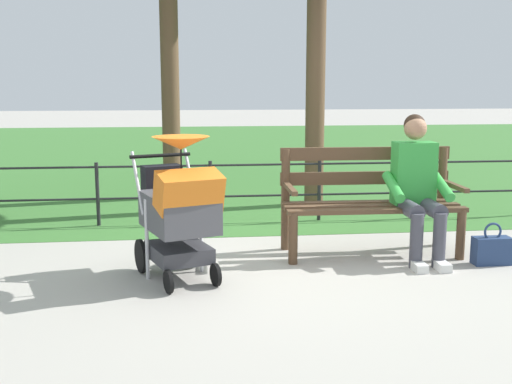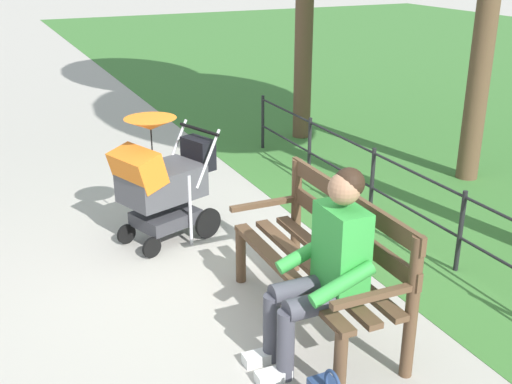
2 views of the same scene
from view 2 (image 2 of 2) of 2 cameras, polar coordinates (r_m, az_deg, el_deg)
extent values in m
plane|color=#ADA89E|center=(5.16, 0.43, -7.43)|extent=(60.00, 60.00, 0.00)
cube|color=brown|center=(4.42, 6.96, -6.26)|extent=(1.60, 0.13, 0.04)
cube|color=brown|center=(4.34, 4.89, -6.74)|extent=(1.60, 0.13, 0.04)
cube|color=brown|center=(4.27, 2.75, -7.22)|extent=(1.60, 0.13, 0.04)
cube|color=brown|center=(4.37, 8.21, -3.45)|extent=(1.60, 0.06, 0.12)
cube|color=brown|center=(4.28, 8.38, -0.65)|extent=(1.60, 0.06, 0.12)
cylinder|color=brown|center=(3.83, 7.60, -15.13)|extent=(0.08, 0.08, 0.45)
cylinder|color=brown|center=(3.93, 13.89, -10.19)|extent=(0.08, 0.08, 0.95)
cube|color=brown|center=(3.70, 10.60, -9.21)|extent=(0.06, 0.56, 0.04)
cylinder|color=brown|center=(4.97, -1.38, -5.75)|extent=(0.08, 0.08, 0.45)
cylinder|color=brown|center=(5.04, 3.63, -2.20)|extent=(0.08, 0.08, 0.95)
cube|color=brown|center=(4.87, 0.75, -1.07)|extent=(0.06, 0.56, 0.04)
cylinder|color=#42424C|center=(3.88, 5.44, -10.07)|extent=(0.15, 0.40, 0.14)
cylinder|color=#42424C|center=(4.03, 4.04, -8.73)|extent=(0.15, 0.40, 0.14)
cylinder|color=#42424C|center=(3.93, 2.69, -13.64)|extent=(0.11, 0.11, 0.47)
cylinder|color=#42424C|center=(4.08, 1.41, -12.17)|extent=(0.11, 0.11, 0.47)
cube|color=silver|center=(4.02, 1.58, -16.24)|extent=(0.10, 0.22, 0.07)
cube|color=silver|center=(4.17, 0.36, -14.71)|extent=(0.10, 0.22, 0.07)
cube|color=green|center=(3.92, 7.69, -5.15)|extent=(0.36, 0.23, 0.56)
cylinder|color=green|center=(3.75, 7.78, -8.23)|extent=(0.10, 0.43, 0.23)
cylinder|color=green|center=(4.08, 4.57, -5.48)|extent=(0.10, 0.43, 0.23)
sphere|color=#A37556|center=(3.76, 7.99, 0.30)|extent=(0.20, 0.20, 0.20)
sphere|color=black|center=(3.77, 8.40, 0.80)|extent=(0.19, 0.19, 0.19)
cylinder|color=black|center=(5.74, -4.34, -2.82)|extent=(0.12, 0.27, 0.28)
cylinder|color=black|center=(6.07, -7.17, -1.54)|extent=(0.12, 0.27, 0.28)
cylinder|color=black|center=(5.46, -9.39, -4.97)|extent=(0.09, 0.18, 0.18)
cylinder|color=black|center=(5.75, -11.62, -3.74)|extent=(0.09, 0.18, 0.18)
cube|color=#38383D|center=(5.71, -8.15, -2.27)|extent=(0.57, 0.63, 0.12)
cylinder|color=silver|center=(5.55, -5.96, -1.67)|extent=(0.03, 0.03, 0.65)
cylinder|color=silver|center=(5.89, -8.78, -0.42)|extent=(0.03, 0.03, 0.65)
cube|color=#47474C|center=(5.57, -8.49, 0.78)|extent=(0.66, 0.80, 0.28)
cube|color=orange|center=(5.38, -10.65, 2.14)|extent=(0.55, 0.45, 0.33)
cylinder|color=black|center=(5.70, -5.16, 5.65)|extent=(0.50, 0.20, 0.03)
cylinder|color=silver|center=(5.53, -4.36, 3.01)|extent=(0.13, 0.29, 0.49)
cylinder|color=silver|center=(5.87, -7.29, 4.00)|extent=(0.13, 0.29, 0.49)
cone|color=orange|center=(5.36, -9.50, 6.08)|extent=(0.56, 0.56, 0.10)
cylinder|color=black|center=(5.41, -9.39, 4.24)|extent=(0.01, 0.01, 0.30)
cube|color=black|center=(5.75, -5.24, 3.50)|extent=(0.36, 0.26, 0.28)
torus|color=navy|center=(3.58, 6.94, -16.80)|extent=(0.16, 0.02, 0.16)
cylinder|color=black|center=(5.32, 17.96, -3.43)|extent=(0.04, 0.04, 0.70)
cylinder|color=black|center=(6.19, 10.43, 0.82)|extent=(0.04, 0.04, 0.70)
cylinder|color=black|center=(7.17, 4.85, 3.97)|extent=(0.04, 0.04, 0.70)
cylinder|color=black|center=(8.21, 0.62, 6.32)|extent=(0.04, 0.04, 0.70)
cylinder|color=black|center=(5.64, 14.17, 1.67)|extent=(6.14, 0.02, 0.02)
cylinder|color=black|center=(5.76, 13.86, -1.60)|extent=(6.14, 0.02, 0.02)
cylinder|color=brown|center=(7.26, 20.04, 14.00)|extent=(0.24, 0.24, 3.42)
cylinder|color=brown|center=(8.53, 4.41, 16.39)|extent=(0.24, 0.24, 3.50)
camera|label=1|loc=(6.08, -58.28, 2.33)|focal=43.73mm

